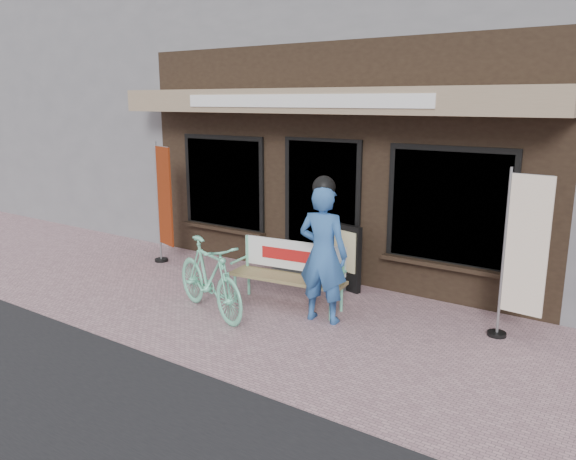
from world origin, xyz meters
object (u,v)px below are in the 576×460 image
Objects in this scene: bicycle at (209,277)px; nobori_red at (164,203)px; nobori_cream at (522,254)px; person at (323,251)px; menu_stand at (347,257)px; bench at (290,269)px.

bicycle is 0.80× the size of nobori_red.
nobori_cream reaches higher than bicycle.
person is 1.89× the size of menu_stand.
bicycle is (-1.33, -0.65, -0.42)m from person.
bicycle is 2.61m from nobori_red.
menu_stand is (1.01, 1.88, 0.00)m from bicycle.
person is at bearing 6.79° from nobori_red.
nobori_cream is (5.71, 0.10, -0.03)m from nobori_red.
person is 1.54m from bicycle.
person is 2.32m from nobori_cream.
bench is 1.11m from bicycle.
nobori_red is 3.30m from menu_stand.
nobori_cream is (2.18, 0.76, 0.13)m from person.
menu_stand is (3.20, 0.58, -0.57)m from nobori_red.
bicycle is at bearing -134.36° from bench.
person is at bearing -60.23° from menu_stand.
bench is at bearing -164.76° from nobori_cream.
nobori_red reaches higher than person.
nobori_red is at bearing -174.09° from nobori_cream.
nobori_cream is 2.61m from menu_stand.
bicycle is 2.13m from menu_stand.
bench is at bearing 8.98° from nobori_red.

